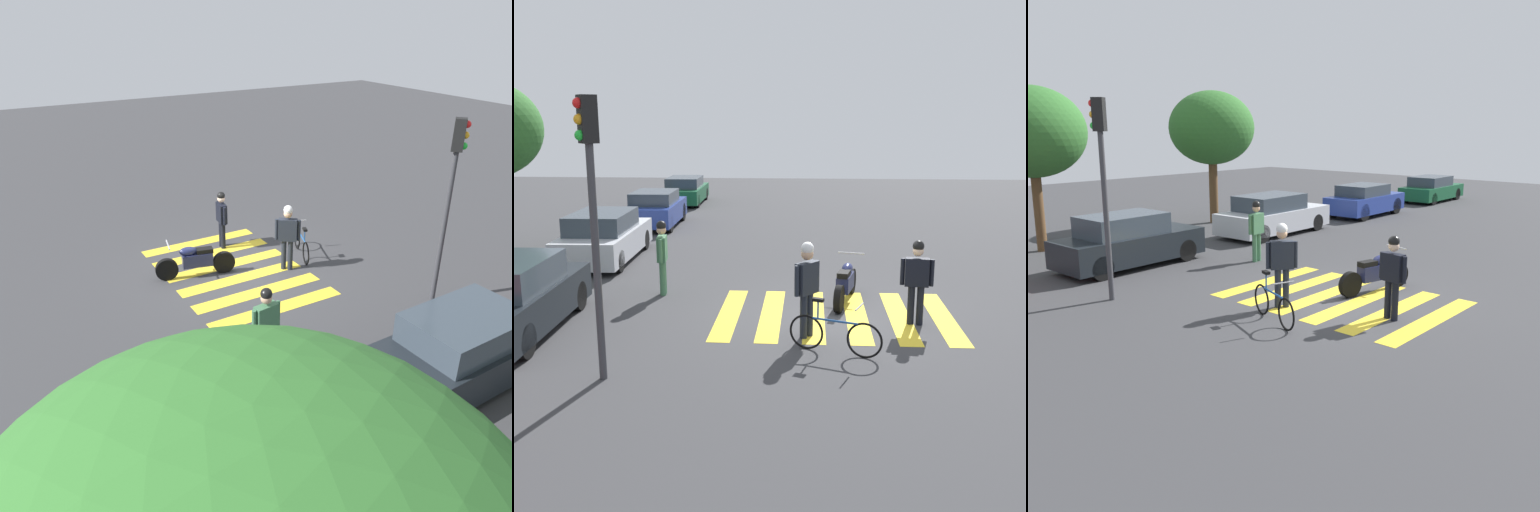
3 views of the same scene
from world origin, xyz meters
The scene contains 12 objects.
ground_plane centered at (0.00, 0.00, 0.00)m, with size 60.00×60.00×0.00m, color #38383A.
police_motorcycle centered at (0.98, -0.27, 0.45)m, with size 2.12×0.78×1.02m.
leaning_bicycle centered at (-2.17, 0.10, 0.37)m, with size 0.70×1.63×0.98m.
officer_on_foot centered at (-1.35, 0.60, 1.08)m, with size 0.57×0.47×1.85m.
officer_by_motorcycle centered at (-0.47, -1.59, 1.00)m, with size 0.26×0.65×1.74m.
pedestrian_bystander centered at (1.37, 4.00, 1.02)m, with size 0.66×0.25×1.77m.
crosswalk_stripes centered at (0.00, 0.00, 0.00)m, with size 3.55×4.95×0.01m.
car_black_suv centered at (-1.43, 6.25, 0.70)m, with size 4.16×1.77×1.49m.
car_silver_sedan centered at (4.83, 6.54, 0.69)m, with size 4.52×1.90×1.45m.
car_blue_hatchback centered at (10.65, 6.45, 0.67)m, with size 3.99×1.84×1.37m.
car_green_compact centered at (17.06, 6.57, 0.62)m, with size 4.20×1.84×1.30m.
traffic_light_pole centered at (-3.51, 3.86, 2.96)m, with size 0.34×0.35×4.44m.
Camera 2 is at (-12.66, 0.57, 4.12)m, focal length 43.64 mm.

